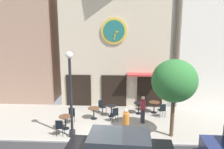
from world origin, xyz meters
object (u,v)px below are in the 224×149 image
cafe_table_near_door (65,120)px  pedestrian_maroon (143,109)px  cafe_table_center_right (139,106)px  cafe_table_rightmost (154,105)px  cafe_chair_curbside (115,113)px  cafe_table_leftmost (94,111)px  street_lamp (71,95)px  cafe_chair_outer (102,106)px  cafe_table_center (111,109)px  cafe_chair_by_entrance (162,109)px  street_tree (174,81)px  pedestrian_orange (126,124)px  cafe_chair_right_end (71,114)px  cafe_chair_facing_street (144,103)px  cafe_chair_under_awning (60,126)px

cafe_table_near_door → pedestrian_maroon: 4.55m
cafe_table_center_right → cafe_table_rightmost: cafe_table_center_right is taller
cafe_chair_curbside → cafe_table_leftmost: bearing=164.5°
street_lamp → cafe_chair_outer: street_lamp is taller
cafe_table_center → cafe_chair_by_entrance: bearing=0.6°
street_tree → cafe_chair_by_entrance: 3.51m
pedestrian_orange → cafe_chair_right_end: bearing=149.3°
cafe_table_center → cafe_chair_outer: 0.87m
street_lamp → cafe_chair_right_end: 2.51m
street_lamp → cafe_table_leftmost: 3.09m
street_lamp → street_tree: 5.27m
cafe_chair_right_end → pedestrian_orange: size_ratio=0.54×
street_tree → cafe_chair_outer: (-3.99, 3.01, -2.46)m
cafe_chair_by_entrance → cafe_chair_facing_street: 1.64m
cafe_table_rightmost → cafe_chair_by_entrance: size_ratio=0.84×
street_lamp → cafe_chair_facing_street: bearing=45.2°
cafe_table_rightmost → cafe_chair_under_awning: size_ratio=0.84×
cafe_table_center_right → cafe_table_leftmost: bearing=-161.1°
cafe_table_near_door → pedestrian_orange: bearing=-17.9°
cafe_chair_curbside → cafe_chair_facing_street: bearing=47.3°
cafe_table_near_door → cafe_chair_under_awning: bearing=-96.4°
cafe_table_leftmost → cafe_chair_curbside: cafe_chair_curbside is taller
cafe_chair_curbside → cafe_table_near_door: bearing=-157.7°
cafe_chair_outer → cafe_chair_facing_street: 2.95m
cafe_chair_under_awning → cafe_chair_outer: bearing=60.0°
street_lamp → cafe_table_near_door: (-0.59, 0.90, -1.74)m
street_tree → cafe_table_rightmost: bearing=98.4°
cafe_chair_curbside → cafe_chair_under_awning: bearing=-145.3°
street_tree → cafe_table_center_right: 4.18m
street_tree → cafe_table_center_right: bearing=116.7°
cafe_table_center → pedestrian_maroon: size_ratio=0.44×
cafe_table_center_right → cafe_chair_right_end: size_ratio=0.85×
cafe_chair_by_entrance → cafe_chair_right_end: 5.71m
cafe_table_rightmost → pedestrian_orange: size_ratio=0.45×
cafe_chair_under_awning → pedestrian_orange: pedestrian_orange is taller
cafe_chair_under_awning → cafe_chair_right_end: bearing=82.4°
cafe_table_center → pedestrian_orange: size_ratio=0.44×
cafe_table_center → cafe_chair_outer: size_ratio=0.82×
cafe_chair_by_entrance → cafe_chair_facing_street: (-1.06, 1.25, 0.00)m
cafe_table_near_door → cafe_table_rightmost: (5.32, 2.71, -0.00)m
cafe_chair_under_awning → pedestrian_maroon: pedestrian_maroon is taller
cafe_chair_right_end → pedestrian_orange: pedestrian_orange is taller
cafe_chair_facing_street → pedestrian_orange: (-1.28, -4.31, 0.33)m
cafe_chair_facing_street → cafe_chair_under_awning: bearing=-139.6°
cafe_table_center_right → pedestrian_maroon: size_ratio=0.46×
street_lamp → cafe_chair_by_entrance: 6.14m
cafe_table_near_door → cafe_chair_outer: (1.81, 2.47, -0.02)m
cafe_chair_facing_street → cafe_chair_right_end: 5.12m
cafe_table_center → pedestrian_maroon: bearing=-24.8°
cafe_table_near_door → cafe_chair_under_awning: (-0.09, -0.83, -0.02)m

